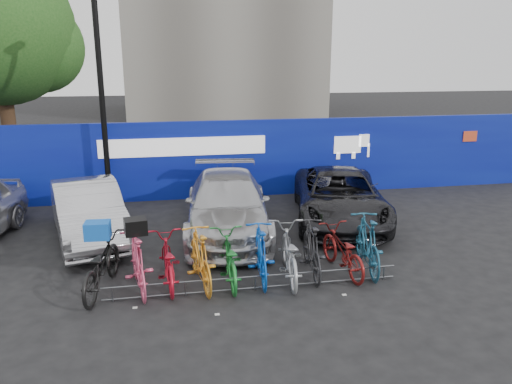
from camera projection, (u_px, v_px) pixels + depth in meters
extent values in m
plane|color=black|center=(249.00, 277.00, 10.01)|extent=(100.00, 100.00, 0.00)
cube|color=#091182|center=(217.00, 160.00, 15.39)|extent=(22.00, 0.15, 2.40)
cube|color=white|center=(184.00, 147.00, 15.00)|extent=(5.00, 0.02, 0.55)
cube|color=white|center=(348.00, 145.00, 15.94)|extent=(1.20, 0.02, 0.90)
cube|color=#D54825|center=(470.00, 136.00, 16.65)|extent=(0.50, 0.02, 0.35)
cylinder|color=#382314|center=(9.00, 123.00, 17.76)|extent=(0.50, 0.50, 4.00)
sphere|color=#1C4C17|center=(38.00, 47.00, 17.57)|extent=(3.20, 3.20, 3.20)
cylinder|color=black|center=(102.00, 104.00, 13.79)|extent=(0.16, 0.16, 6.00)
cylinder|color=#595B60|center=(255.00, 276.00, 9.37)|extent=(5.60, 0.03, 0.03)
cylinder|color=#595B60|center=(255.00, 288.00, 9.43)|extent=(5.60, 0.03, 0.03)
cylinder|color=#595B60|center=(112.00, 295.00, 8.95)|extent=(0.03, 0.03, 0.28)
cylinder|color=#595B60|center=(185.00, 289.00, 9.18)|extent=(0.03, 0.03, 0.28)
cylinder|color=#595B60|center=(255.00, 283.00, 9.41)|extent=(0.03, 0.03, 0.28)
cylinder|color=#595B60|center=(321.00, 278.00, 9.63)|extent=(0.03, 0.03, 0.28)
cylinder|color=#595B60|center=(384.00, 273.00, 9.86)|extent=(0.03, 0.03, 0.28)
imported|color=#AEAEB3|center=(88.00, 211.00, 11.94)|extent=(2.48, 4.43, 1.38)
imported|color=#B5B6BA|center=(227.00, 204.00, 12.40)|extent=(2.51, 5.15, 1.44)
imported|color=black|center=(339.00, 197.00, 13.24)|extent=(3.28, 5.25, 1.35)
imported|color=black|center=(101.00, 265.00, 9.27)|extent=(1.08, 2.11, 1.06)
imported|color=#F1527C|center=(138.00, 262.00, 9.33)|extent=(0.82, 1.92, 1.12)
imported|color=#B41124|center=(167.00, 261.00, 9.56)|extent=(0.76, 1.87, 0.96)
imported|color=orange|center=(200.00, 258.00, 9.51)|extent=(0.77, 1.91, 1.12)
imported|color=#1C7C2E|center=(229.00, 258.00, 9.68)|extent=(0.67, 1.87, 0.98)
imported|color=blue|center=(261.00, 253.00, 9.76)|extent=(0.66, 1.87, 1.10)
imported|color=#94989B|center=(289.00, 253.00, 9.83)|extent=(0.93, 2.08, 1.05)
imported|color=#262528|center=(312.00, 249.00, 10.00)|extent=(0.71, 1.87, 1.10)
imported|color=maroon|center=(342.00, 251.00, 10.10)|extent=(0.84, 1.86, 0.94)
imported|color=#1B5371|center=(367.00, 243.00, 10.20)|extent=(0.83, 2.00, 1.17)
cube|color=blue|center=(98.00, 230.00, 9.09)|extent=(0.46, 0.36, 0.32)
cube|color=black|center=(135.00, 226.00, 9.15)|extent=(0.45, 0.42, 0.29)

